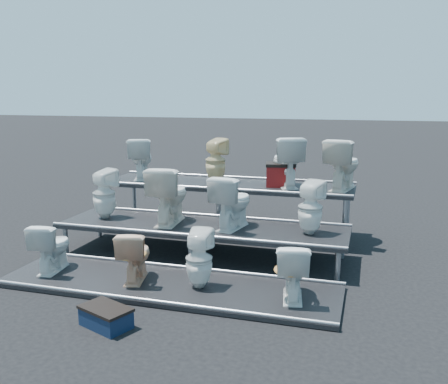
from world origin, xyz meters
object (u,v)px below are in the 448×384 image
(toilet_2, at_px, (199,259))
(step_stool, at_px, (106,318))
(toilet_3, at_px, (293,270))
(toilet_9, at_px, (216,161))
(red_crate, at_px, (281,176))
(toilet_6, at_px, (232,202))
(toilet_0, at_px, (52,246))
(toilet_5, at_px, (169,195))
(toilet_4, at_px, (104,194))
(toilet_11, at_px, (343,164))
(toilet_8, at_px, (141,159))
(toilet_7, at_px, (310,208))
(toilet_1, at_px, (135,255))
(toilet_10, at_px, (287,162))

(toilet_2, height_order, step_stool, toilet_2)
(toilet_3, xyz_separation_m, toilet_9, (-1.73, 2.60, 0.85))
(toilet_9, distance_m, step_stool, 3.91)
(red_crate, bearing_deg, toilet_6, -119.88)
(toilet_0, distance_m, toilet_5, 1.78)
(toilet_4, bearing_deg, toilet_3, 177.35)
(toilet_5, xyz_separation_m, toilet_11, (2.40, 1.30, 0.37))
(toilet_4, height_order, toilet_8, toilet_8)
(toilet_0, bearing_deg, toilet_8, -97.80)
(toilet_3, xyz_separation_m, toilet_7, (0.03, 1.30, 0.44))
(toilet_1, relative_size, toilet_5, 0.75)
(toilet_5, relative_size, toilet_8, 1.18)
(toilet_3, distance_m, toilet_7, 1.37)
(toilet_8, bearing_deg, red_crate, 159.83)
(toilet_1, bearing_deg, toilet_8, -79.14)
(toilet_9, bearing_deg, step_stool, 109.58)
(toilet_9, bearing_deg, toilet_8, 19.58)
(toilet_0, relative_size, toilet_11, 0.81)
(toilet_4, height_order, toilet_11, toilet_11)
(toilet_2, bearing_deg, toilet_0, -2.06)
(toilet_1, bearing_deg, toilet_4, -61.57)
(toilet_7, xyz_separation_m, red_crate, (-0.65, 1.30, 0.20))
(toilet_1, bearing_deg, toilet_6, -137.39)
(toilet_0, relative_size, toilet_1, 1.02)
(toilet_2, distance_m, toilet_5, 1.66)
(toilet_1, distance_m, toilet_8, 2.96)
(red_crate, xyz_separation_m, step_stool, (-1.11, -3.74, -0.93))
(toilet_4, distance_m, toilet_5, 1.07)
(toilet_1, bearing_deg, toilet_7, -159.85)
(toilet_3, distance_m, step_stool, 2.09)
(toilet_5, height_order, toilet_9, toilet_9)
(toilet_11, height_order, step_stool, toilet_11)
(toilet_11, relative_size, step_stool, 1.57)
(toilet_9, bearing_deg, toilet_0, 80.79)
(toilet_5, bearing_deg, toilet_3, 143.24)
(red_crate, bearing_deg, toilet_5, -148.19)
(toilet_3, distance_m, toilet_5, 2.47)
(toilet_1, height_order, toilet_8, toilet_8)
(toilet_8, distance_m, step_stool, 4.14)
(toilet_1, xyz_separation_m, toilet_4, (-1.15, 1.30, 0.46))
(toilet_2, distance_m, toilet_9, 2.79)
(toilet_4, relative_size, toilet_5, 0.89)
(toilet_3, bearing_deg, toilet_2, -9.35)
(toilet_3, bearing_deg, toilet_5, -41.82)
(toilet_2, relative_size, toilet_3, 1.08)
(red_crate, bearing_deg, toilet_1, -127.96)
(toilet_4, bearing_deg, toilet_2, 166.91)
(red_crate, bearing_deg, toilet_10, -11.54)
(toilet_7, relative_size, toilet_11, 0.92)
(toilet_0, bearing_deg, toilet_6, -154.88)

